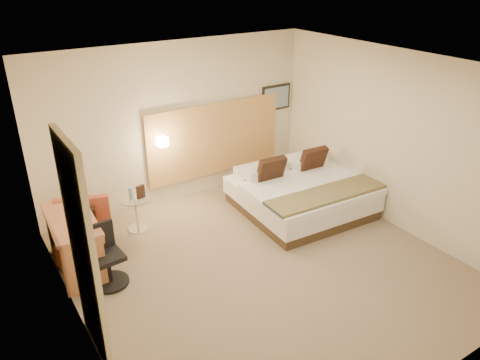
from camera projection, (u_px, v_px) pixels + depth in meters
floor at (263, 266)px, 6.44m from camera, size 4.80×5.00×0.02m
ceiling at (268, 68)px, 5.28m from camera, size 4.80×5.00×0.02m
wall_back at (177, 124)px, 7.77m from camera, size 4.80×0.02×2.70m
wall_front at (437, 282)px, 3.96m from camera, size 4.80×0.02×2.70m
wall_left at (69, 232)px, 4.68m from camera, size 0.02×5.00×2.70m
wall_right at (395, 141)px, 7.04m from camera, size 0.02×5.00×2.70m
headboard_panel at (215, 139)px, 8.25m from camera, size 2.60×0.04×1.30m
art_frame at (276, 97)px, 8.67m from camera, size 0.62×0.03×0.47m
art_canvas at (277, 98)px, 8.66m from camera, size 0.54×0.01×0.39m
lamp_arm at (161, 140)px, 7.62m from camera, size 0.02×0.12×0.02m
lamp_shade at (162, 141)px, 7.57m from camera, size 0.15×0.15×0.15m
curtain at (83, 253)px, 4.57m from camera, size 0.06×0.90×2.42m
bottle_a at (131, 193)px, 7.03m from camera, size 0.07×0.07×0.19m
menu_folder at (141, 192)px, 7.06m from camera, size 0.13×0.08×0.21m
bed at (300, 193)px, 7.76m from camera, size 2.04×2.00×0.96m
lounge_chair at (85, 234)px, 6.58m from camera, size 0.92×0.86×0.79m
side_table at (137, 212)px, 7.19m from camera, size 0.59×0.59×0.54m
desk at (74, 228)px, 6.16m from camera, size 0.64×1.27×0.78m
desk_chair at (107, 260)px, 5.97m from camera, size 0.50×0.50×0.82m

